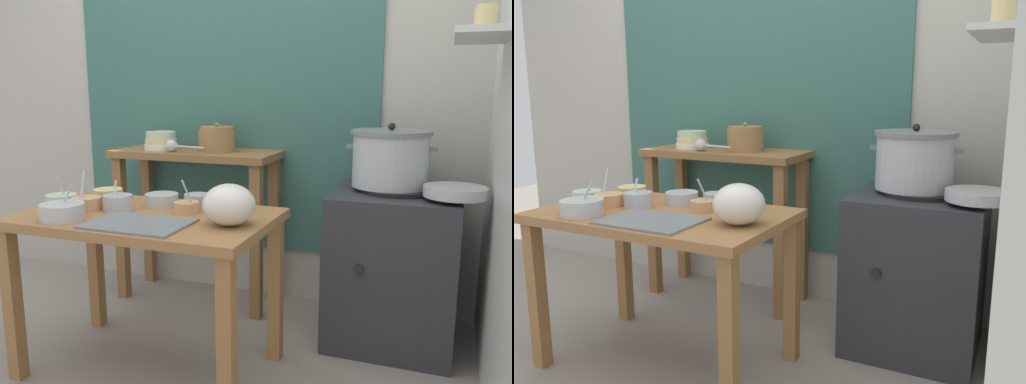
% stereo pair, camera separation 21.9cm
% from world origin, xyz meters
% --- Properties ---
extents(ground_plane, '(9.00, 9.00, 0.00)m').
position_xyz_m(ground_plane, '(0.00, 0.00, 0.00)').
color(ground_plane, gray).
extents(wall_back, '(4.40, 0.12, 2.60)m').
position_xyz_m(wall_back, '(0.08, 1.10, 1.30)').
color(wall_back, '#B2ADA3').
rests_on(wall_back, ground).
extents(prep_table, '(1.10, 0.66, 0.72)m').
position_xyz_m(prep_table, '(-0.05, 0.02, 0.61)').
color(prep_table, '#9E6B3D').
rests_on(prep_table, ground).
extents(back_shelf_table, '(0.96, 0.40, 0.90)m').
position_xyz_m(back_shelf_table, '(-0.22, 0.83, 0.68)').
color(back_shelf_table, olive).
rests_on(back_shelf_table, ground).
extents(stove_block, '(0.60, 0.61, 0.78)m').
position_xyz_m(stove_block, '(0.93, 0.70, 0.38)').
color(stove_block, '#2D2D33').
rests_on(stove_block, ground).
extents(steamer_pot, '(0.43, 0.38, 0.31)m').
position_xyz_m(steamer_pot, '(0.89, 0.72, 0.92)').
color(steamer_pot, '#B7BABF').
rests_on(steamer_pot, stove_block).
extents(clay_pot, '(0.21, 0.21, 0.17)m').
position_xyz_m(clay_pot, '(-0.08, 0.83, 0.97)').
color(clay_pot, olive).
rests_on(clay_pot, back_shelf_table).
extents(bowl_stack_enamel, '(0.20, 0.20, 0.11)m').
position_xyz_m(bowl_stack_enamel, '(-0.43, 0.81, 0.95)').
color(bowl_stack_enamel, silver).
rests_on(bowl_stack_enamel, back_shelf_table).
extents(ladle, '(0.26, 0.09, 0.07)m').
position_xyz_m(ladle, '(-0.30, 0.72, 0.94)').
color(ladle, '#B7BABF').
rests_on(ladle, back_shelf_table).
extents(serving_tray, '(0.40, 0.28, 0.01)m').
position_xyz_m(serving_tray, '(0.03, -0.15, 0.72)').
color(serving_tray, slate).
rests_on(serving_tray, prep_table).
extents(plastic_bag, '(0.21, 0.20, 0.17)m').
position_xyz_m(plastic_bag, '(0.37, -0.03, 0.80)').
color(plastic_bag, silver).
rests_on(plastic_bag, prep_table).
extents(wide_pan, '(0.27, 0.27, 0.05)m').
position_xyz_m(wide_pan, '(1.20, 0.56, 0.80)').
color(wide_pan, '#B7BABF').
rests_on(wide_pan, stove_block).
extents(prep_bowl_0, '(0.14, 0.14, 0.07)m').
position_xyz_m(prep_bowl_0, '(-0.34, 0.16, 0.76)').
color(prep_bowl_0, '#E5C684').
rests_on(prep_bowl_0, prep_table).
extents(prep_bowl_1, '(0.17, 0.17, 0.05)m').
position_xyz_m(prep_bowl_1, '(0.25, 0.21, 0.75)').
color(prep_bowl_1, '#B7BABF').
rests_on(prep_bowl_1, prep_table).
extents(prep_bowl_2, '(0.14, 0.14, 0.14)m').
position_xyz_m(prep_bowl_2, '(-0.50, 0.03, 0.75)').
color(prep_bowl_2, '#B7D1AD').
rests_on(prep_bowl_2, prep_table).
extents(prep_bowl_3, '(0.13, 0.13, 0.17)m').
position_xyz_m(prep_bowl_3, '(-0.34, -0.00, 0.75)').
color(prep_bowl_3, tan).
rests_on(prep_bowl_3, prep_table).
extents(prep_bowl_4, '(0.18, 0.18, 0.15)m').
position_xyz_m(prep_bowl_4, '(-0.31, -0.19, 0.76)').
color(prep_bowl_4, '#B7BABF').
rests_on(prep_bowl_4, prep_table).
extents(prep_bowl_5, '(0.15, 0.15, 0.06)m').
position_xyz_m(prep_bowl_5, '(-0.07, 0.19, 0.75)').
color(prep_bowl_5, '#B7BABF').
rests_on(prep_bowl_5, prep_table).
extents(prep_bowl_6, '(0.11, 0.11, 0.15)m').
position_xyz_m(prep_bowl_6, '(0.10, 0.11, 0.75)').
color(prep_bowl_6, tan).
rests_on(prep_bowl_6, prep_table).
extents(prep_bowl_7, '(0.13, 0.13, 0.13)m').
position_xyz_m(prep_bowl_7, '(-0.20, 0.04, 0.76)').
color(prep_bowl_7, '#B7BABF').
rests_on(prep_bowl_7, prep_table).
extents(prep_bowl_8, '(0.12, 0.12, 0.05)m').
position_xyz_m(prep_bowl_8, '(0.08, 0.25, 0.75)').
color(prep_bowl_8, '#B7BABF').
rests_on(prep_bowl_8, prep_table).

